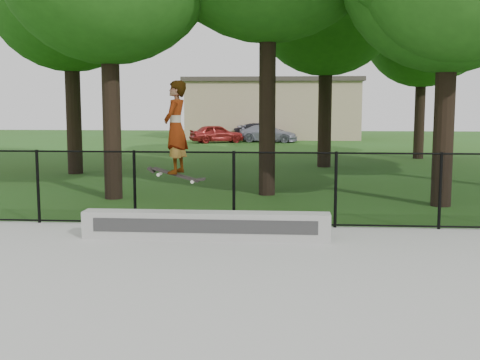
{
  "coord_description": "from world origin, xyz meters",
  "views": [
    {
      "loc": [
        -0.95,
        -5.84,
        2.48
      ],
      "look_at": [
        -1.74,
        4.2,
        1.2
      ],
      "focal_mm": 45.0,
      "sensor_mm": 36.0,
      "label": 1
    }
  ],
  "objects_px": {
    "car_b": "(260,132)",
    "grind_ledge": "(206,225)",
    "car_a": "(217,134)",
    "car_c": "(268,134)",
    "skater_airborne": "(176,129)"
  },
  "relations": [
    {
      "from": "car_a",
      "to": "skater_airborne",
      "type": "bearing_deg",
      "value": 160.44
    },
    {
      "from": "car_a",
      "to": "car_b",
      "type": "bearing_deg",
      "value": -69.02
    },
    {
      "from": "grind_ledge",
      "to": "skater_airborne",
      "type": "height_order",
      "value": "skater_airborne"
    },
    {
      "from": "grind_ledge",
      "to": "car_a",
      "type": "bearing_deg",
      "value": 96.3
    },
    {
      "from": "car_a",
      "to": "car_c",
      "type": "bearing_deg",
      "value": -99.03
    },
    {
      "from": "car_c",
      "to": "skater_airborne",
      "type": "height_order",
      "value": "skater_airborne"
    },
    {
      "from": "car_b",
      "to": "car_a",
      "type": "bearing_deg",
      "value": 135.21
    },
    {
      "from": "grind_ledge",
      "to": "car_a",
      "type": "height_order",
      "value": "car_a"
    },
    {
      "from": "car_b",
      "to": "grind_ledge",
      "type": "bearing_deg",
      "value": -179.85
    },
    {
      "from": "car_c",
      "to": "skater_airborne",
      "type": "bearing_deg",
      "value": -172.02
    },
    {
      "from": "grind_ledge",
      "to": "car_b",
      "type": "height_order",
      "value": "car_b"
    },
    {
      "from": "car_a",
      "to": "car_b",
      "type": "xyz_separation_m",
      "value": [
        2.67,
        2.75,
        0.01
      ]
    },
    {
      "from": "car_a",
      "to": "skater_airborne",
      "type": "relative_size",
      "value": 1.86
    },
    {
      "from": "car_b",
      "to": "car_c",
      "type": "distance_m",
      "value": 1.92
    },
    {
      "from": "car_a",
      "to": "car_c",
      "type": "distance_m",
      "value": 3.38
    }
  ]
}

